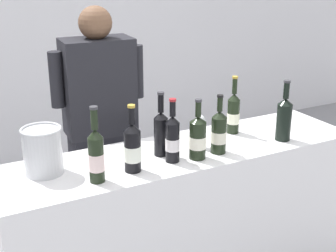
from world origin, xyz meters
name	(u,v)px	position (x,y,z in m)	size (l,w,h in m)	color
wall_back	(49,17)	(0.00, 2.60, 1.40)	(8.00, 0.10, 2.80)	white
counter	(183,231)	(0.00, 0.00, 0.50)	(1.96, 0.51, 0.99)	white
wine_bottle_0	(96,155)	(-0.53, -0.13, 1.12)	(0.07, 0.07, 0.36)	black
wine_bottle_1	(161,131)	(-0.14, 0.00, 1.12)	(0.07, 0.07, 0.33)	black
wine_bottle_2	(173,138)	(-0.12, -0.10, 1.11)	(0.07, 0.07, 0.32)	black
wine_bottle_3	(284,118)	(0.56, -0.13, 1.12)	(0.08, 0.08, 0.34)	black
wine_bottle_4	(132,148)	(-0.34, -0.11, 1.11)	(0.08, 0.08, 0.33)	black
wine_bottle_5	(233,113)	(0.38, 0.10, 1.11)	(0.07, 0.07, 0.33)	black
wine_bottle_6	(198,137)	(0.01, -0.12, 1.10)	(0.09, 0.09, 0.31)	black
wine_bottle_7	(219,132)	(0.14, -0.11, 1.10)	(0.08, 0.08, 0.31)	black
wine_glass	(200,126)	(0.10, 0.00, 1.11)	(0.07, 0.07, 0.18)	silver
ice_bucket	(43,150)	(-0.72, 0.06, 1.10)	(0.19, 0.19, 0.23)	silver
person_server	(102,146)	(-0.23, 0.64, 0.82)	(0.57, 0.27, 1.69)	black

